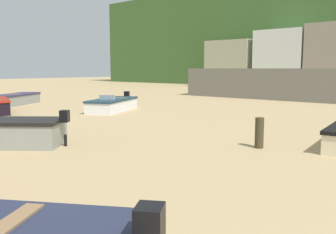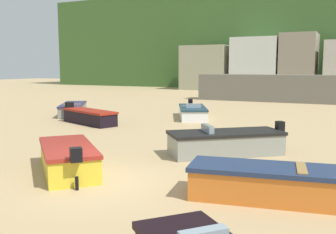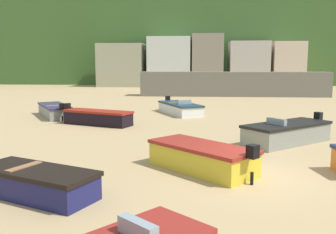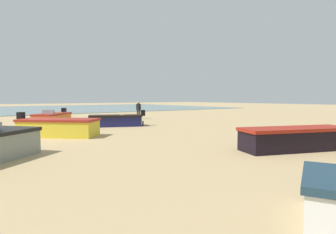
{
  "view_description": "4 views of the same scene",
  "coord_description": "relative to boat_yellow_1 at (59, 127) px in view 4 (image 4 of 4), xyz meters",
  "views": [
    {
      "loc": [
        14.95,
        -0.3,
        2.63
      ],
      "look_at": [
        4.66,
        11.42,
        0.6
      ],
      "focal_mm": 39.82,
      "sensor_mm": 36.0,
      "label": 1
    },
    {
      "loc": [
        6.63,
        -9.05,
        3.41
      ],
      "look_at": [
        -3.19,
        11.48,
        0.45
      ],
      "focal_mm": 41.26,
      "sensor_mm": 36.0,
      "label": 2
    },
    {
      "loc": [
        -1.82,
        -11.65,
        3.57
      ],
      "look_at": [
        -3.24,
        6.92,
        0.9
      ],
      "focal_mm": 40.09,
      "sensor_mm": 36.0,
      "label": 3
    },
    {
      "loc": [
        2.33,
        15.05,
        1.94
      ],
      "look_at": [
        -3.28,
        7.54,
        1.29
      ],
      "focal_mm": 29.91,
      "sensor_mm": 36.0,
      "label": 4
    }
  ],
  "objects": [
    {
      "name": "boat_black_3",
      "position": [
        -5.98,
        9.06,
        -0.02
      ],
      "size": [
        4.47,
        2.72,
        1.16
      ],
      "rotation": [
        0.0,
        0.0,
        4.34
      ],
      "color": "black",
      "rests_on": "ground"
    },
    {
      "name": "boat_navy_2",
      "position": [
        -4.52,
        -2.82,
        -0.06
      ],
      "size": [
        3.8,
        2.65,
        1.08
      ],
      "rotation": [
        0.0,
        0.0,
        4.31
      ],
      "color": "navy",
      "rests_on": "ground"
    },
    {
      "name": "boat_yellow_1",
      "position": [
        0.0,
        0.0,
        0.0
      ],
      "size": [
        3.84,
        3.75,
        1.21
      ],
      "rotation": [
        0.0,
        0.0,
        0.81
      ],
      "color": "gold",
      "rests_on": "ground"
    },
    {
      "name": "boat_orange_4",
      "position": [
        -1.53,
        -7.09,
        -0.04
      ],
      "size": [
        3.4,
        3.62,
        1.12
      ],
      "rotation": [
        0.0,
        0.0,
        5.57
      ],
      "color": "orange",
      "rests_on": "ground"
    },
    {
      "name": "ground_plane",
      "position": [
        1.61,
        -0.62,
        -0.45
      ],
      "size": [
        160.0,
        160.0,
        0.0
      ],
      "primitive_type": "plane",
      "color": "tan"
    },
    {
      "name": "beach_walker_foreground",
      "position": [
        -9.09,
        -7.49,
        0.5
      ],
      "size": [
        0.44,
        0.52,
        1.62
      ],
      "rotation": [
        0.0,
        0.0,
        5.11
      ],
      "color": "black",
      "rests_on": "ground"
    }
  ]
}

